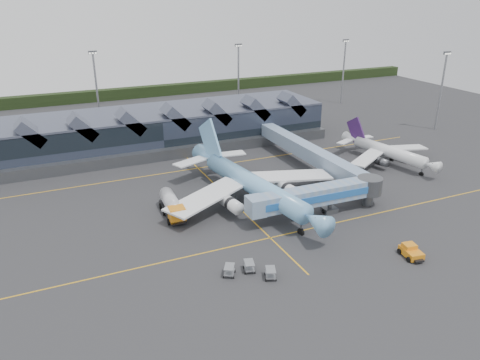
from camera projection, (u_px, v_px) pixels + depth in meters
name	position (u px, v px, depth m)	size (l,w,h in m)	color
ground	(250.00, 218.00, 84.58)	(260.00, 260.00, 0.00)	#28282A
taxi_stripes	(228.00, 197.00, 93.02)	(120.00, 60.00, 0.01)	gold
tree_line_far	(125.00, 93.00, 176.68)	(260.00, 4.00, 4.00)	black
terminal	(154.00, 129.00, 120.78)	(90.00, 22.25, 12.52)	black
light_masts	(224.00, 82.00, 140.87)	(132.40, 42.56, 22.45)	gray
main_airliner	(250.00, 182.00, 89.69)	(36.53, 42.39, 13.63)	#71AFE6
regional_jet	(386.00, 151.00, 110.63)	(24.66, 27.23, 9.37)	white
jet_bridge	(325.00, 194.00, 84.86)	(27.48, 4.78, 5.71)	#7192BD
fuel_truck	(171.00, 204.00, 85.09)	(3.74, 11.19, 3.73)	black
pushback_tug	(411.00, 252.00, 72.09)	(3.21, 4.52, 1.88)	orange
baggage_carts	(250.00, 270.00, 67.46)	(7.30, 5.62, 1.50)	gray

